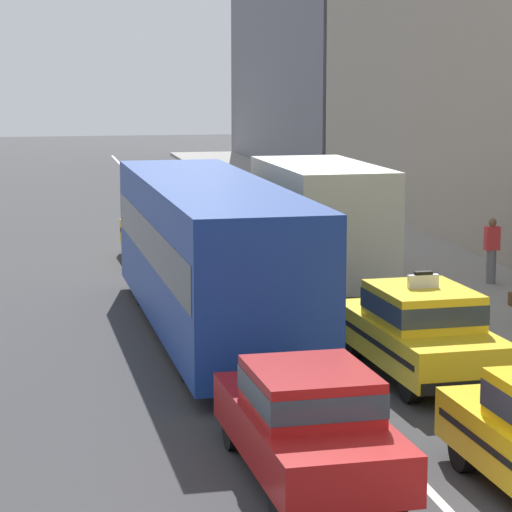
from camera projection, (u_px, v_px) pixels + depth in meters
The scene contains 8 objects.
lane_stripe_left_right at pixel (217, 266), 32.10m from camera, with size 0.14×80.00×0.01m, color silver.
sidewalk_curb at pixel (473, 291), 28.33m from camera, with size 4.00×90.00×0.15m, color gray.
sedan_left_nearest at pixel (308, 420), 15.54m from camera, with size 1.91×4.36×1.58m.
bus_left_second at pixel (209, 249), 23.72m from camera, with size 2.76×11.25×3.22m.
taxi_left_third at pixel (160, 233), 32.38m from camera, with size 1.95×4.61×1.96m.
taxi_right_second at pixel (420, 329), 20.69m from camera, with size 2.00×4.63×1.96m.
box_truck_right_third at pixel (313, 222), 28.11m from camera, with size 2.43×7.01×3.27m.
pedestrian_mid_block at pixel (492, 251), 28.72m from camera, with size 0.36×0.24×1.65m.
Camera 1 is at (-5.10, -11.21, 5.62)m, focal length 80.43 mm.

